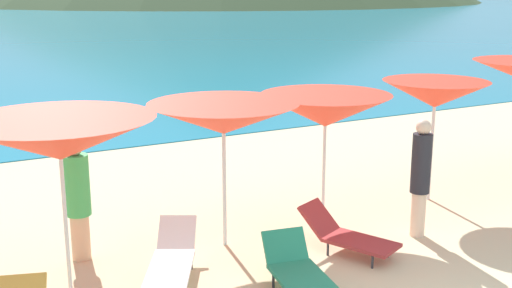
% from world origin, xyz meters
% --- Properties ---
extents(ground_plane, '(50.00, 100.00, 0.30)m').
position_xyz_m(ground_plane, '(0.00, 10.00, -0.15)').
color(ground_plane, beige).
extents(umbrella_2, '(2.37, 2.37, 2.35)m').
position_xyz_m(umbrella_2, '(-3.38, 3.17, 2.10)').
color(umbrella_2, silver).
rests_on(umbrella_2, ground_plane).
extents(umbrella_3, '(2.39, 2.39, 2.16)m').
position_xyz_m(umbrella_3, '(-0.91, 4.04, 1.93)').
color(umbrella_3, silver).
rests_on(umbrella_3, ground_plane).
extents(umbrella_4, '(2.29, 2.29, 2.13)m').
position_xyz_m(umbrella_4, '(0.92, 4.15, 1.87)').
color(umbrella_4, silver).
rests_on(umbrella_4, ground_plane).
extents(umbrella_5, '(1.86, 1.86, 2.17)m').
position_xyz_m(umbrella_5, '(3.26, 4.19, 1.93)').
color(umbrella_5, silver).
rests_on(umbrella_5, ground_plane).
extents(lounge_chair_0, '(0.85, 1.59, 0.64)m').
position_xyz_m(lounge_chair_0, '(-0.76, 2.14, 0.29)').
color(lounge_chair_0, '#268C66').
rests_on(lounge_chair_0, ground_plane).
extents(lounge_chair_2, '(1.29, 1.78, 0.57)m').
position_xyz_m(lounge_chair_2, '(-2.01, 3.39, 0.25)').
color(lounge_chair_2, white).
rests_on(lounge_chair_2, ground_plane).
extents(lounge_chair_4, '(1.09, 1.55, 0.64)m').
position_xyz_m(lounge_chair_4, '(0.51, 2.93, 0.29)').
color(lounge_chair_4, '#A53333').
rests_on(lounge_chair_4, ground_plane).
extents(beachgoer_3, '(0.30, 0.30, 1.85)m').
position_xyz_m(beachgoer_3, '(1.88, 2.95, 1.00)').
color(beachgoer_3, beige).
rests_on(beachgoer_3, ground_plane).
extents(beachgoer_4, '(0.35, 0.35, 1.74)m').
position_xyz_m(beachgoer_4, '(-2.93, 4.54, 0.92)').
color(beachgoer_4, '#DBAA84').
rests_on(beachgoer_4, ground_plane).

